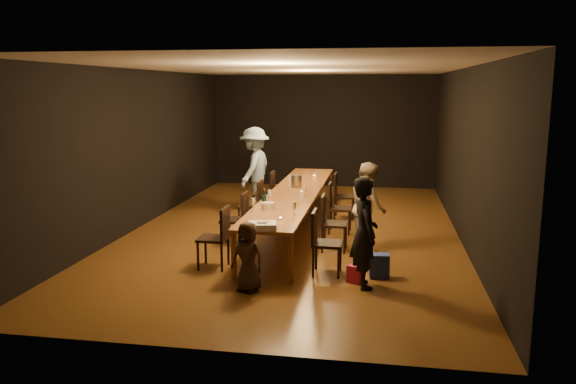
% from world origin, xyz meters
% --- Properties ---
extents(ground, '(10.00, 10.00, 0.00)m').
position_xyz_m(ground, '(0.00, 0.00, 0.00)').
color(ground, '#4E2C13').
rests_on(ground, ground).
extents(room_shell, '(6.04, 10.04, 3.02)m').
position_xyz_m(room_shell, '(0.00, 0.00, 2.08)').
color(room_shell, black).
rests_on(room_shell, ground).
extents(table, '(0.90, 6.00, 0.75)m').
position_xyz_m(table, '(0.00, 0.00, 0.70)').
color(table, brown).
rests_on(table, ground).
extents(chair_right_0, '(0.42, 0.42, 0.93)m').
position_xyz_m(chair_right_0, '(0.85, -2.40, 0.47)').
color(chair_right_0, black).
rests_on(chair_right_0, ground).
extents(chair_right_1, '(0.42, 0.42, 0.93)m').
position_xyz_m(chair_right_1, '(0.85, -1.20, 0.47)').
color(chair_right_1, black).
rests_on(chair_right_1, ground).
extents(chair_right_2, '(0.42, 0.42, 0.93)m').
position_xyz_m(chair_right_2, '(0.85, 0.00, 0.47)').
color(chair_right_2, black).
rests_on(chair_right_2, ground).
extents(chair_right_3, '(0.42, 0.42, 0.93)m').
position_xyz_m(chair_right_3, '(0.85, 1.20, 0.47)').
color(chair_right_3, black).
rests_on(chair_right_3, ground).
extents(chair_left_0, '(0.42, 0.42, 0.93)m').
position_xyz_m(chair_left_0, '(-0.85, -2.40, 0.47)').
color(chair_left_0, black).
rests_on(chair_left_0, ground).
extents(chair_left_1, '(0.42, 0.42, 0.93)m').
position_xyz_m(chair_left_1, '(-0.85, -1.20, 0.47)').
color(chair_left_1, black).
rests_on(chair_left_1, ground).
extents(chair_left_2, '(0.42, 0.42, 0.93)m').
position_xyz_m(chair_left_2, '(-0.85, 0.00, 0.47)').
color(chair_left_2, black).
rests_on(chair_left_2, ground).
extents(chair_left_3, '(0.42, 0.42, 0.93)m').
position_xyz_m(chair_left_3, '(-0.85, 1.20, 0.47)').
color(chair_left_3, black).
rests_on(chair_left_3, ground).
extents(woman_birthday, '(0.52, 0.64, 1.50)m').
position_xyz_m(woman_birthday, '(1.39, -2.84, 0.75)').
color(woman_birthday, black).
rests_on(woman_birthday, ground).
extents(woman_tan, '(0.71, 0.83, 1.46)m').
position_xyz_m(woman_tan, '(1.39, -1.04, 0.73)').
color(woman_tan, '#BCA58D').
rests_on(woman_tan, ground).
extents(man_blue, '(0.84, 1.26, 1.81)m').
position_xyz_m(man_blue, '(-1.17, 1.75, 0.91)').
color(man_blue, '#8AB0D5').
rests_on(man_blue, ground).
extents(child, '(0.53, 0.43, 0.94)m').
position_xyz_m(child, '(-0.11, -3.25, 0.47)').
color(child, '#3E2D23').
rests_on(child, ground).
extents(gift_bag_red, '(0.23, 0.19, 0.24)m').
position_xyz_m(gift_bag_red, '(1.27, -2.71, 0.12)').
color(gift_bag_red, '#CA1E51').
rests_on(gift_bag_red, ground).
extents(gift_bag_blue, '(0.29, 0.21, 0.34)m').
position_xyz_m(gift_bag_blue, '(1.60, -2.44, 0.17)').
color(gift_bag_blue, '#223B94').
rests_on(gift_bag_blue, ground).
extents(birthday_cake, '(0.44, 0.38, 0.09)m').
position_xyz_m(birthday_cake, '(-0.00, -2.86, 0.79)').
color(birthday_cake, white).
rests_on(birthday_cake, table).
extents(plate_stack, '(0.22, 0.22, 0.12)m').
position_xyz_m(plate_stack, '(-0.16, -1.66, 0.81)').
color(plate_stack, silver).
rests_on(plate_stack, table).
extents(champagne_bottle, '(0.09, 0.09, 0.32)m').
position_xyz_m(champagne_bottle, '(-0.25, -1.55, 0.91)').
color(champagne_bottle, black).
rests_on(champagne_bottle, table).
extents(ice_bucket, '(0.21, 0.21, 0.22)m').
position_xyz_m(ice_bucket, '(-0.04, 0.51, 0.86)').
color(ice_bucket, '#AEAEB2').
rests_on(ice_bucket, table).
extents(wineglass_0, '(0.06, 0.06, 0.21)m').
position_xyz_m(wineglass_0, '(-0.38, -1.79, 0.85)').
color(wineglass_0, beige).
rests_on(wineglass_0, table).
extents(wineglass_1, '(0.06, 0.06, 0.21)m').
position_xyz_m(wineglass_1, '(0.30, -1.94, 0.85)').
color(wineglass_1, beige).
rests_on(wineglass_1, table).
extents(wineglass_2, '(0.06, 0.06, 0.21)m').
position_xyz_m(wineglass_2, '(-0.27, -1.03, 0.85)').
color(wineglass_2, silver).
rests_on(wineglass_2, table).
extents(wineglass_3, '(0.06, 0.06, 0.21)m').
position_xyz_m(wineglass_3, '(0.26, -0.64, 0.85)').
color(wineglass_3, beige).
rests_on(wineglass_3, table).
extents(wineglass_4, '(0.06, 0.06, 0.21)m').
position_xyz_m(wineglass_4, '(-0.20, 0.61, 0.85)').
color(wineglass_4, silver).
rests_on(wineglass_4, table).
extents(wineglass_5, '(0.06, 0.06, 0.21)m').
position_xyz_m(wineglass_5, '(0.27, 1.10, 0.85)').
color(wineglass_5, silver).
rests_on(wineglass_5, table).
extents(tealight_near, '(0.05, 0.05, 0.03)m').
position_xyz_m(tealight_near, '(0.15, -2.29, 0.77)').
color(tealight_near, '#B2B7B2').
rests_on(tealight_near, table).
extents(tealight_mid, '(0.05, 0.05, 0.03)m').
position_xyz_m(tealight_mid, '(0.15, -0.14, 0.77)').
color(tealight_mid, '#B2B7B2').
rests_on(tealight_mid, table).
extents(tealight_far, '(0.05, 0.05, 0.03)m').
position_xyz_m(tealight_far, '(0.15, 1.76, 0.77)').
color(tealight_far, '#B2B7B2').
rests_on(tealight_far, table).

